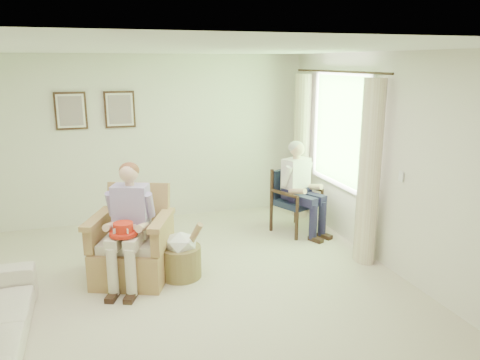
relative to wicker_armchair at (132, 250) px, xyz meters
The scene contains 16 objects.
floor 0.89m from the wicker_armchair, 49.43° to the right, with size 5.50×5.50×0.00m, color beige.
back_wall 2.39m from the wicker_armchair, 75.91° to the left, with size 5.00×0.04×2.60m, color silver.
front_wall 3.55m from the wicker_armchair, 81.01° to the right, with size 5.00×0.04×2.60m, color silver.
right_wall 3.24m from the wicker_armchair, 11.61° to the right, with size 0.04×5.50×2.60m, color silver.
ceiling 2.40m from the wicker_armchair, 49.43° to the right, with size 5.00×5.50×0.02m, color white.
window 3.30m from the wicker_armchair, 10.89° to the left, with size 0.13×2.50×1.63m.
curtain_left 3.00m from the wicker_armchair, ahead, with size 0.34×0.34×2.30m, color beige.
curtain_right 3.36m from the wicker_armchair, 28.53° to the left, with size 0.34×0.34×2.30m, color beige.
framed_print_left 2.61m from the wicker_armchair, 106.44° to the left, with size 0.45×0.05×0.55m.
framed_print_right 2.54m from the wicker_armchair, 87.71° to the left, with size 0.45×0.05×0.55m.
wicker_armchair is the anchor object (origin of this frame).
wood_armchair 2.66m from the wicker_armchair, 20.58° to the left, with size 0.60×0.56×0.92m.
person_wicker 0.48m from the wicker_armchair, 90.00° to the right, with size 0.40×0.62×1.37m.
person_dark 2.64m from the wicker_armchair, 17.42° to the left, with size 0.40×0.62×1.34m.
red_hat 0.51m from the wicker_armchair, 106.78° to the right, with size 0.30×0.30×0.14m.
hatbox 0.57m from the wicker_armchair, 15.74° to the right, with size 0.63×0.63×0.71m.
Camera 1 is at (-0.87, -4.61, 2.48)m, focal length 35.00 mm.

